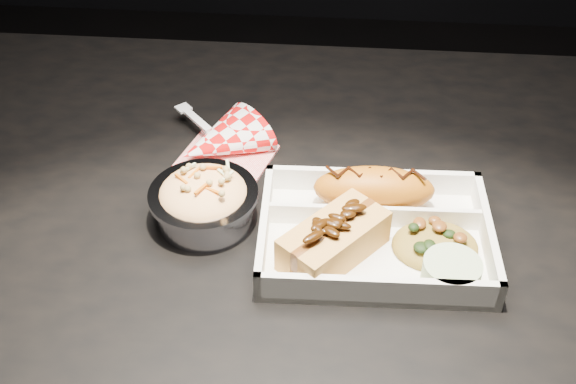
# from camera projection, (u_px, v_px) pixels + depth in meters

# --- Properties ---
(dining_table) EXTENTS (1.20, 0.80, 0.75)m
(dining_table) POSITION_uv_depth(u_px,v_px,m) (322.00, 268.00, 0.90)
(dining_table) COLOR black
(dining_table) RESTS_ON ground
(food_tray) EXTENTS (0.26, 0.19, 0.04)m
(food_tray) POSITION_uv_depth(u_px,v_px,m) (374.00, 237.00, 0.79)
(food_tray) COLOR white
(food_tray) RESTS_ON dining_table
(fried_pastry) EXTENTS (0.14, 0.06, 0.05)m
(fried_pastry) POSITION_uv_depth(u_px,v_px,m) (374.00, 189.00, 0.82)
(fried_pastry) COLOR #C26813
(fried_pastry) RESTS_ON food_tray
(hotdog) EXTENTS (0.12, 0.13, 0.06)m
(hotdog) POSITION_uv_depth(u_px,v_px,m) (334.00, 238.00, 0.76)
(hotdog) COLOR gold
(hotdog) RESTS_ON food_tray
(fried_rice_mound) EXTENTS (0.10, 0.08, 0.03)m
(fried_rice_mound) POSITION_uv_depth(u_px,v_px,m) (436.00, 238.00, 0.77)
(fried_rice_mound) COLOR olive
(fried_rice_mound) RESTS_ON food_tray
(cupcake_liner) EXTENTS (0.06, 0.06, 0.03)m
(cupcake_liner) POSITION_uv_depth(u_px,v_px,m) (451.00, 273.00, 0.74)
(cupcake_liner) COLOR #AFC595
(cupcake_liner) RESTS_ON food_tray
(foil_coleslaw_cup) EXTENTS (0.12, 0.12, 0.07)m
(foil_coleslaw_cup) POSITION_uv_depth(u_px,v_px,m) (204.00, 199.00, 0.81)
(foil_coleslaw_cup) COLOR silver
(foil_coleslaw_cup) RESTS_ON dining_table
(napkin_fork) EXTENTS (0.15, 0.15, 0.10)m
(napkin_fork) POSITION_uv_depth(u_px,v_px,m) (220.00, 142.00, 0.92)
(napkin_fork) COLOR red
(napkin_fork) RESTS_ON dining_table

